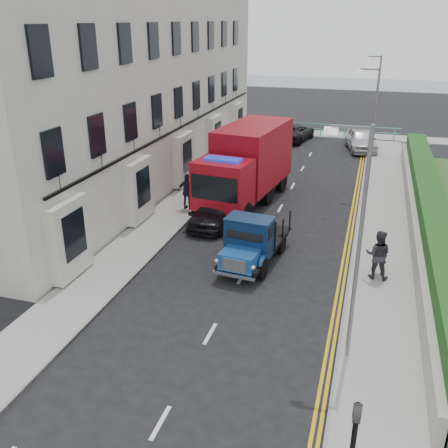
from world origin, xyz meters
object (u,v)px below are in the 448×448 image
at_px(pedestrian_east_near, 380,255).
at_px(lamp_mid, 371,124).
at_px(lamp_far, 375,98).
at_px(red_lorry, 247,164).
at_px(parked_car_front, 217,209).
at_px(lamp_near, 356,235).
at_px(bedford_lorry, 250,244).

bearing_deg(pedestrian_east_near, lamp_mid, -73.55).
height_order(lamp_mid, pedestrian_east_near, lamp_mid).
height_order(lamp_far, red_lorry, lamp_far).
relative_size(lamp_mid, red_lorry, 0.86).
bearing_deg(red_lorry, lamp_mid, 37.72).
bearing_deg(parked_car_front, red_lorry, 83.73).
xyz_separation_m(parked_car_front, pedestrian_east_near, (7.69, -3.40, 0.18)).
height_order(lamp_near, bedford_lorry, lamp_near).
relative_size(lamp_near, bedford_lorry, 1.48).
xyz_separation_m(lamp_mid, bedford_lorry, (-4.10, -11.03, -3.00)).
height_order(lamp_near, parked_car_front, lamp_near).
distance_m(lamp_far, pedestrian_east_near, 20.65).
xyz_separation_m(lamp_near, parked_car_front, (-6.78, 9.00, -3.26)).
xyz_separation_m(lamp_near, lamp_far, (0.00, 26.00, 0.00)).
distance_m(lamp_mid, lamp_far, 10.00).
relative_size(red_lorry, parked_car_front, 1.88).
bearing_deg(parked_car_front, lamp_far, 72.51).
distance_m(lamp_near, lamp_mid, 16.00).
bearing_deg(pedestrian_east_near, red_lorry, -32.49).
height_order(red_lorry, parked_car_front, red_lorry).
relative_size(lamp_far, parked_car_front, 1.61).
xyz_separation_m(lamp_near, pedestrian_east_near, (0.91, 5.60, -3.08)).
distance_m(lamp_near, red_lorry, 13.96).
height_order(lamp_mid, parked_car_front, lamp_mid).
bearing_deg(lamp_mid, lamp_far, 90.00).
distance_m(lamp_mid, parked_car_front, 10.27).
xyz_separation_m(lamp_mid, parked_car_front, (-6.78, -7.00, -3.26)).
relative_size(parked_car_front, pedestrian_east_near, 2.72).
bearing_deg(lamp_mid, parked_car_front, -134.07).
distance_m(bedford_lorry, red_lorry, 7.81).
height_order(parked_car_front, pedestrian_east_near, pedestrian_east_near).
xyz_separation_m(lamp_near, lamp_mid, (0.00, 16.00, 0.00)).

